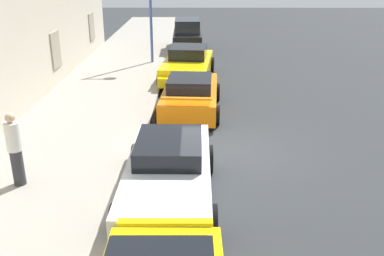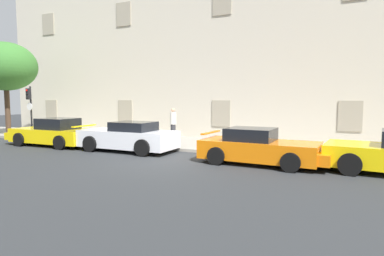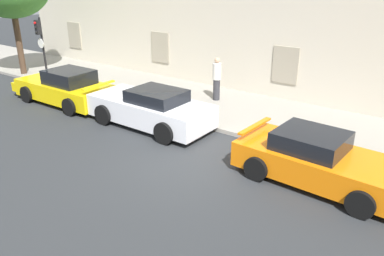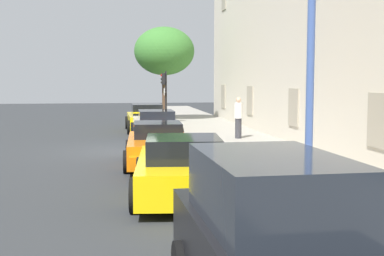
% 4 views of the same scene
% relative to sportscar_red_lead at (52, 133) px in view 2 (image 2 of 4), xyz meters
% --- Properties ---
extents(ground_plane, '(80.00, 80.00, 0.00)m').
position_rel_sportscar_red_lead_xyz_m(ground_plane, '(7.48, -1.32, -0.63)').
color(ground_plane, '#2B2D30').
extents(sidewalk, '(60.00, 4.41, 0.14)m').
position_rel_sportscar_red_lead_xyz_m(sidewalk, '(7.48, 3.22, -0.56)').
color(sidewalk, gray).
rests_on(sidewalk, ground).
extents(building_facade, '(33.55, 5.06, 13.65)m').
position_rel_sportscar_red_lead_xyz_m(building_facade, '(7.48, 7.70, 6.21)').
color(building_facade, beige).
rests_on(building_facade, ground).
extents(sportscar_red_lead, '(4.94, 2.11, 1.44)m').
position_rel_sportscar_red_lead_xyz_m(sportscar_red_lead, '(0.00, 0.00, 0.00)').
color(sportscar_red_lead, yellow).
rests_on(sportscar_red_lead, ground).
extents(sportscar_yellow_flank, '(5.05, 2.09, 1.39)m').
position_rel_sportscar_red_lead_xyz_m(sportscar_yellow_flank, '(4.57, 0.12, 0.00)').
color(sportscar_yellow_flank, white).
rests_on(sportscar_yellow_flank, ground).
extents(sportscar_white_middle, '(4.79, 2.28, 1.34)m').
position_rel_sportscar_red_lead_xyz_m(sportscar_white_middle, '(11.16, -0.31, -0.03)').
color(sportscar_white_middle, orange).
rests_on(sportscar_white_middle, ground).
extents(tree_near_kerb, '(3.76, 3.76, 5.82)m').
position_rel_sportscar_red_lead_xyz_m(tree_near_kerb, '(-5.43, 1.51, 3.81)').
color(tree_near_kerb, '#473323').
rests_on(tree_near_kerb, sidewalk).
extents(traffic_light, '(0.44, 0.36, 3.04)m').
position_rel_sportscar_red_lead_xyz_m(traffic_light, '(-3.13, 1.28, 1.58)').
color(traffic_light, black).
rests_on(traffic_light, sidewalk).
extents(pedestrian_admiring, '(0.44, 0.44, 1.78)m').
position_rel_sportscar_red_lead_xyz_m(pedestrian_admiring, '(5.25, 3.69, 0.43)').
color(pedestrian_admiring, '#333338').
rests_on(pedestrian_admiring, sidewalk).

